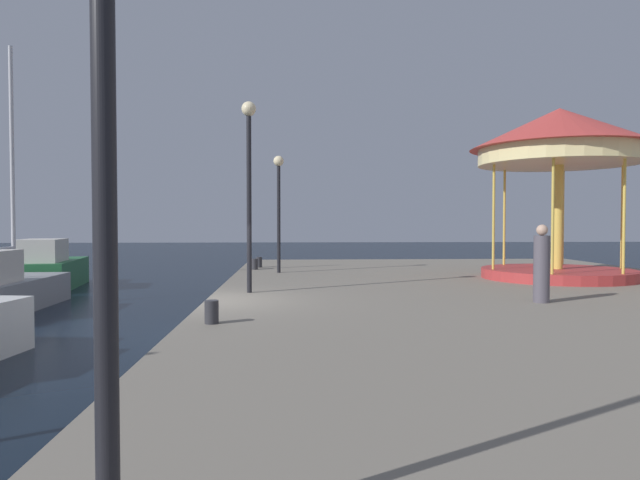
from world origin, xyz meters
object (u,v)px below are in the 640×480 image
(lamp_post_near_edge, at_px, (102,3))
(motorboat_green, at_px, (48,270))
(bollard_center, at_px, (255,264))
(lamp_post_mid_promenade, at_px, (249,164))
(lamp_post_far_end, at_px, (279,192))
(person_mid_promenade, at_px, (542,266))
(bollard_north, at_px, (259,262))
(carousel, at_px, (559,152))
(bollard_south, at_px, (212,312))

(lamp_post_near_edge, bearing_deg, motorboat_green, 113.68)
(lamp_post_near_edge, height_order, bollard_center, lamp_post_near_edge)
(lamp_post_mid_promenade, distance_m, lamp_post_far_end, 5.57)
(lamp_post_mid_promenade, distance_m, person_mid_promenade, 7.18)
(bollard_north, bearing_deg, lamp_post_far_end, -70.95)
(lamp_post_far_end, xyz_separation_m, bollard_north, (-0.82, 2.37, -2.58))
(lamp_post_mid_promenade, relative_size, bollard_north, 11.75)
(lamp_post_near_edge, bearing_deg, bollard_north, 90.93)
(lamp_post_mid_promenade, xyz_separation_m, bollard_north, (-0.21, 7.89, -2.97))
(motorboat_green, relative_size, lamp_post_mid_promenade, 1.04)
(carousel, height_order, bollard_north, carousel)
(carousel, xyz_separation_m, lamp_post_far_end, (-8.67, 2.51, -1.12))
(person_mid_promenade, bearing_deg, bollard_north, 123.85)
(motorboat_green, relative_size, lamp_post_far_end, 1.21)
(motorboat_green, height_order, lamp_post_mid_promenade, lamp_post_mid_promenade)
(motorboat_green, distance_m, lamp_post_far_end, 9.66)
(bollard_center, bearing_deg, carousel, -22.03)
(lamp_post_mid_promenade, distance_m, bollard_north, 8.44)
(carousel, distance_m, lamp_post_far_end, 9.09)
(lamp_post_mid_promenade, xyz_separation_m, bollard_south, (-0.33, -4.25, -2.97))
(carousel, relative_size, person_mid_promenade, 3.17)
(carousel, xyz_separation_m, bollard_south, (-9.61, -7.27, -3.70))
(lamp_post_far_end, bearing_deg, carousel, -16.12)
(carousel, distance_m, bollard_center, 10.99)
(lamp_post_far_end, xyz_separation_m, person_mid_promenade, (5.85, -7.57, -1.99))
(lamp_post_far_end, relative_size, bollard_center, 10.09)
(motorboat_green, bearing_deg, bollard_center, -8.13)
(lamp_post_near_edge, relative_size, lamp_post_mid_promenade, 0.87)
(lamp_post_far_end, bearing_deg, lamp_post_mid_promenade, -96.29)
(lamp_post_mid_promenade, bearing_deg, motorboat_green, 135.83)
(lamp_post_far_end, distance_m, bollard_north, 3.60)
(bollard_south, height_order, bollard_north, same)
(bollard_south, bearing_deg, lamp_post_far_end, 84.50)
(lamp_post_mid_promenade, distance_m, bollard_south, 5.20)
(lamp_post_far_end, bearing_deg, bollard_center, 123.86)
(carousel, height_order, person_mid_promenade, carousel)
(bollard_north, bearing_deg, lamp_post_near_edge, -89.07)
(person_mid_promenade, bearing_deg, lamp_post_far_end, 127.69)
(lamp_post_far_end, distance_m, bollard_center, 3.07)
(lamp_post_mid_promenade, bearing_deg, lamp_post_near_edge, -89.49)
(motorboat_green, height_order, person_mid_promenade, person_mid_promenade)
(bollard_center, height_order, bollard_north, same)
(bollard_south, bearing_deg, bollard_center, 89.90)
(lamp_post_mid_promenade, height_order, bollard_north, lamp_post_mid_promenade)
(lamp_post_far_end, height_order, person_mid_promenade, lamp_post_far_end)
(carousel, distance_m, person_mid_promenade, 6.58)
(lamp_post_mid_promenade, relative_size, person_mid_promenade, 2.78)
(carousel, height_order, lamp_post_near_edge, carousel)
(carousel, bearing_deg, bollard_center, 157.97)
(lamp_post_far_end, bearing_deg, lamp_post_near_edge, -91.77)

